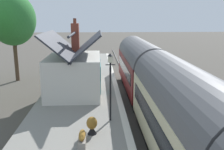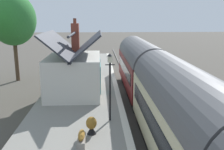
{
  "view_description": "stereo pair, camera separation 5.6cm",
  "coord_description": "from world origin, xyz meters",
  "px_view_note": "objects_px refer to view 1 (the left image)",
  "views": [
    {
      "loc": [
        -20.81,
        2.55,
        6.2
      ],
      "look_at": [
        -2.2,
        1.5,
        1.81
      ],
      "focal_mm": 40.1,
      "sensor_mm": 36.0,
      "label": 1
    },
    {
      "loc": [
        -20.82,
        2.49,
        6.2
      ],
      "look_at": [
        -2.2,
        1.5,
        1.81
      ],
      "focal_mm": 40.1,
      "sensor_mm": 36.0,
      "label": 2
    }
  ],
  "objects_px": {
    "bench_platform_end": "(89,70)",
    "lamp_post_platform": "(110,74)",
    "station_building": "(75,72)",
    "tree_behind_building": "(13,19)",
    "planter_edge_near": "(82,69)",
    "planter_corner_building": "(78,57)",
    "planter_under_sign": "(92,125)",
    "planter_bench_right": "(73,61)",
    "planter_bench_left": "(69,66)",
    "planter_by_door": "(82,139)",
    "planter_edge_far": "(77,61)",
    "bench_mid_platform": "(92,65)",
    "train": "(178,111)"
  },
  "relations": [
    {
      "from": "planter_edge_near",
      "to": "planter_corner_building",
      "type": "distance_m",
      "value": 7.93
    },
    {
      "from": "station_building",
      "to": "lamp_post_platform",
      "type": "distance_m",
      "value": 5.63
    },
    {
      "from": "bench_mid_platform",
      "to": "station_building",
      "type": "bearing_deg",
      "value": 172.71
    },
    {
      "from": "train",
      "to": "planter_edge_far",
      "type": "height_order",
      "value": "train"
    },
    {
      "from": "bench_platform_end",
      "to": "lamp_post_platform",
      "type": "bearing_deg",
      "value": -172.21
    },
    {
      "from": "planter_by_door",
      "to": "lamp_post_platform",
      "type": "relative_size",
      "value": 0.3
    },
    {
      "from": "planter_bench_right",
      "to": "lamp_post_platform",
      "type": "distance_m",
      "value": 17.5
    },
    {
      "from": "bench_mid_platform",
      "to": "lamp_post_platform",
      "type": "relative_size",
      "value": 0.39
    },
    {
      "from": "planter_by_door",
      "to": "tree_behind_building",
      "type": "height_order",
      "value": "tree_behind_building"
    },
    {
      "from": "planter_bench_left",
      "to": "planter_under_sign",
      "type": "xyz_separation_m",
      "value": [
        -15.28,
        -2.75,
        0.15
      ]
    },
    {
      "from": "planter_edge_far",
      "to": "planter_edge_near",
      "type": "relative_size",
      "value": 1.23
    },
    {
      "from": "bench_platform_end",
      "to": "planter_under_sign",
      "type": "relative_size",
      "value": 1.66
    },
    {
      "from": "station_building",
      "to": "tree_behind_building",
      "type": "distance_m",
      "value": 10.12
    },
    {
      "from": "planter_corner_building",
      "to": "tree_behind_building",
      "type": "height_order",
      "value": "tree_behind_building"
    },
    {
      "from": "planter_bench_right",
      "to": "bench_platform_end",
      "type": "bearing_deg",
      "value": -161.5
    },
    {
      "from": "planter_by_door",
      "to": "planter_bench_right",
      "type": "distance_m",
      "value": 19.63
    },
    {
      "from": "lamp_post_platform",
      "to": "tree_behind_building",
      "type": "height_order",
      "value": "tree_behind_building"
    },
    {
      "from": "planter_edge_far",
      "to": "lamp_post_platform",
      "type": "height_order",
      "value": "lamp_post_platform"
    },
    {
      "from": "planter_corner_building",
      "to": "planter_by_door",
      "type": "bearing_deg",
      "value": -175.18
    },
    {
      "from": "planter_by_door",
      "to": "planter_under_sign",
      "type": "height_order",
      "value": "planter_under_sign"
    },
    {
      "from": "planter_under_sign",
      "to": "planter_by_door",
      "type": "bearing_deg",
      "value": 158.36
    },
    {
      "from": "planter_edge_far",
      "to": "planter_bench_left",
      "type": "distance_m",
      "value": 1.59
    },
    {
      "from": "train",
      "to": "planter_under_sign",
      "type": "bearing_deg",
      "value": 77.34
    },
    {
      "from": "station_building",
      "to": "bench_platform_end",
      "type": "distance_m",
      "value": 5.85
    },
    {
      "from": "station_building",
      "to": "planter_under_sign",
      "type": "distance_m",
      "value": 6.78
    },
    {
      "from": "station_building",
      "to": "lamp_post_platform",
      "type": "bearing_deg",
      "value": -155.52
    },
    {
      "from": "tree_behind_building",
      "to": "train",
      "type": "bearing_deg",
      "value": -141.73
    },
    {
      "from": "train",
      "to": "bench_platform_end",
      "type": "xyz_separation_m",
      "value": [
        13.1,
        4.3,
        -0.93
      ]
    },
    {
      "from": "planter_bench_right",
      "to": "tree_behind_building",
      "type": "bearing_deg",
      "value": 134.12
    },
    {
      "from": "station_building",
      "to": "planter_corner_building",
      "type": "height_order",
      "value": "station_building"
    },
    {
      "from": "planter_edge_far",
      "to": "planter_bench_right",
      "type": "bearing_deg",
      "value": 17.33
    },
    {
      "from": "bench_mid_platform",
      "to": "planter_bench_left",
      "type": "distance_m",
      "value": 2.51
    },
    {
      "from": "bench_platform_end",
      "to": "tree_behind_building",
      "type": "height_order",
      "value": "tree_behind_building"
    },
    {
      "from": "bench_platform_end",
      "to": "planter_edge_near",
      "type": "distance_m",
      "value": 0.71
    },
    {
      "from": "bench_mid_platform",
      "to": "tree_behind_building",
      "type": "xyz_separation_m",
      "value": [
        -1.17,
        7.35,
        4.62
      ]
    },
    {
      "from": "station_building",
      "to": "planter_edge_near",
      "type": "xyz_separation_m",
      "value": [
        5.93,
        -0.15,
        -1.04
      ]
    },
    {
      "from": "planter_by_door",
      "to": "tree_behind_building",
      "type": "bearing_deg",
      "value": 26.35
    },
    {
      "from": "bench_mid_platform",
      "to": "planter_bench_left",
      "type": "relative_size",
      "value": 1.45
    },
    {
      "from": "train",
      "to": "station_building",
      "type": "relative_size",
      "value": 5.19
    },
    {
      "from": "bench_mid_platform",
      "to": "planter_edge_near",
      "type": "relative_size",
      "value": 1.57
    },
    {
      "from": "station_building",
      "to": "tree_behind_building",
      "type": "bearing_deg",
      "value": 41.66
    },
    {
      "from": "planter_corner_building",
      "to": "lamp_post_platform",
      "type": "bearing_deg",
      "value": -170.53
    },
    {
      "from": "station_building",
      "to": "planter_bench_right",
      "type": "height_order",
      "value": "station_building"
    },
    {
      "from": "tree_behind_building",
      "to": "lamp_post_platform",
      "type": "bearing_deg",
      "value": -144.66
    },
    {
      "from": "planter_edge_far",
      "to": "planter_under_sign",
      "type": "bearing_deg",
      "value": -173.01
    },
    {
      "from": "station_building",
      "to": "planter_edge_near",
      "type": "bearing_deg",
      "value": -1.47
    },
    {
      "from": "planter_edge_near",
      "to": "planter_corner_building",
      "type": "bearing_deg",
      "value": 7.23
    },
    {
      "from": "planter_bench_left",
      "to": "planter_by_door",
      "type": "xyz_separation_m",
      "value": [
        -16.28,
        -2.35,
        0.01
      ]
    },
    {
      "from": "train",
      "to": "tree_behind_building",
      "type": "bearing_deg",
      "value": 38.27
    },
    {
      "from": "planter_under_sign",
      "to": "planter_bench_right",
      "type": "height_order",
      "value": "planter_under_sign"
    }
  ]
}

